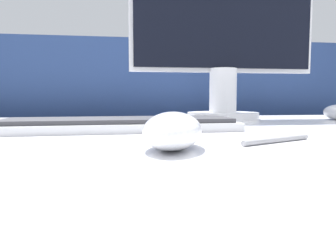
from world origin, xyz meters
name	(u,v)px	position (x,y,z in m)	size (l,w,h in m)	color
partition_panel	(141,175)	(0.00, 0.66, 0.52)	(5.00, 0.03, 1.04)	navy
computer_mouse_near	(173,131)	(-0.02, -0.20, 0.78)	(0.10, 0.14, 0.05)	white
keyboard	(120,124)	(-0.08, 0.04, 0.77)	(0.45, 0.16, 0.02)	silver
monitor	(224,24)	(0.22, 0.34, 1.03)	(0.55, 0.21, 0.52)	white
pen	(277,140)	(0.14, -0.17, 0.76)	(0.13, 0.07, 0.01)	#99999E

